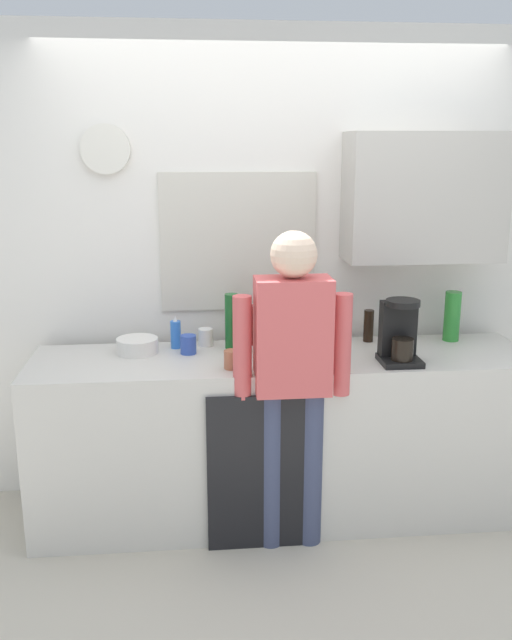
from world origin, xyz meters
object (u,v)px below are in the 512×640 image
cup_white_mug (206,337)px  bottle_olive_oil (245,329)px  mixing_bowl (137,346)px  person_at_sink (292,366)px  bottle_clear_soda (452,316)px  cup_blue_mug (188,344)px  bottle_green_wine (232,321)px  dish_soap (176,334)px  potted_plant (312,321)px  coffee_maker (399,334)px  bottle_dark_sauce (369,326)px  bottle_red_vinegar (254,325)px  cup_terracotta_mug (232,359)px

cup_white_mug → bottle_olive_oil: bearing=-33.5°
mixing_bowl → person_at_sink: bearing=-29.4°
bottle_clear_soda → cup_blue_mug: bearing=-175.9°
bottle_green_wine → mixing_bowl: bottle_green_wine is taller
bottle_clear_soda → bottle_green_wine: bottle_green_wine is taller
bottle_clear_soda → cup_blue_mug: bottle_clear_soda is taller
dish_soap → bottle_olive_oil: bearing=-16.2°
potted_plant → person_at_sink: person_at_sink is taller
coffee_maker → bottle_olive_oil: 0.80m
bottle_green_wine → cup_blue_mug: 0.27m
cup_blue_mug → person_at_sink: (0.50, -0.39, -0.01)m
bottle_olive_oil → bottle_dark_sauce: (0.70, 0.13, -0.04)m
bottle_clear_soda → bottle_green_wine: (-1.24, -0.03, 0.01)m
bottle_olive_oil → bottle_clear_soda: bottle_clear_soda is taller
bottle_red_vinegar → dish_soap: 0.43m
bottle_clear_soda → cup_blue_mug: (-1.48, -0.11, -0.09)m
coffee_maker → cup_terracotta_mug: size_ratio=3.59×
cup_terracotta_mug → person_at_sink: size_ratio=0.06×
bottle_green_wine → bottle_red_vinegar: bottle_green_wine is taller
bottle_clear_soda → cup_terracotta_mug: 1.32m
bottle_olive_oil → dish_soap: 0.39m
person_at_sink → cup_blue_mug: bearing=139.1°
coffee_maker → bottle_dark_sauce: size_ratio=1.83×
bottle_red_vinegar → dish_soap: bearing=-175.9°
bottle_green_wine → bottle_olive_oil: bearing=-49.2°
bottle_red_vinegar → potted_plant: 0.32m
bottle_dark_sauce → cup_white_mug: size_ratio=1.89×
mixing_bowl → person_at_sink: (0.76, -0.43, 0.00)m
cup_white_mug → person_at_sink: person_at_sink is taller
cup_blue_mug → mixing_bowl: (-0.27, 0.04, -0.01)m
bottle_clear_soda → cup_white_mug: bearing=178.6°
bottle_green_wine → cup_terracotta_mug: bottle_green_wine is taller
bottle_clear_soda → cup_white_mug: (-1.38, 0.03, -0.09)m
coffee_maker → cup_blue_mug: 1.10m
potted_plant → bottle_red_vinegar: bearing=173.4°
bottle_dark_sauce → cup_blue_mug: size_ratio=1.80×
bottle_olive_oil → person_at_sink: 0.45m
bottle_red_vinegar → person_at_sink: bearing=-75.8°
potted_plant → dish_soap: bearing=179.5°
dish_soap → bottle_dark_sauce: bearing=1.1°
person_at_sink → bottle_red_vinegar: bearing=101.6°
bottle_red_vinegar → mixing_bowl: 0.64m
bottle_clear_soda → bottle_red_vinegar: bearing=178.3°
bottle_olive_oil → cup_terracotta_mug: bottle_olive_oil is taller
cup_white_mug → potted_plant: potted_plant is taller
bottle_dark_sauce → person_at_sink: 0.73m
coffee_maker → dish_soap: coffee_maker is taller
bottle_clear_soda → person_at_sink: bearing=-153.1°
bottle_olive_oil → person_at_sink: size_ratio=0.16×
bottle_dark_sauce → cup_terracotta_mug: 0.89m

